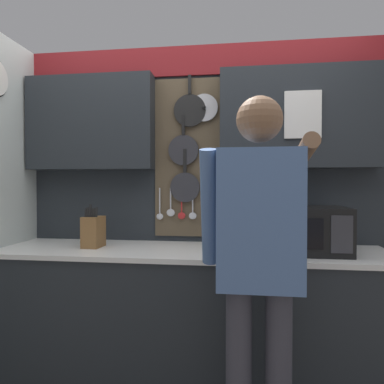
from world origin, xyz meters
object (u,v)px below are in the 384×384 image
person (259,248)px  utensil_crock (223,235)px  microwave (301,230)px  knife_block (93,231)px

person → utensil_crock: bearing=108.7°
microwave → person: bearing=-117.5°
utensil_crock → knife_block: bearing=-180.0°
microwave → utensil_crock: bearing=179.9°
microwave → knife_block: 1.33m
microwave → knife_block: bearing=180.0°
knife_block → person: size_ratio=0.17×
utensil_crock → person: (0.19, -0.55, 0.03)m
knife_block → person: 1.18m
knife_block → person: (1.04, -0.55, 0.02)m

